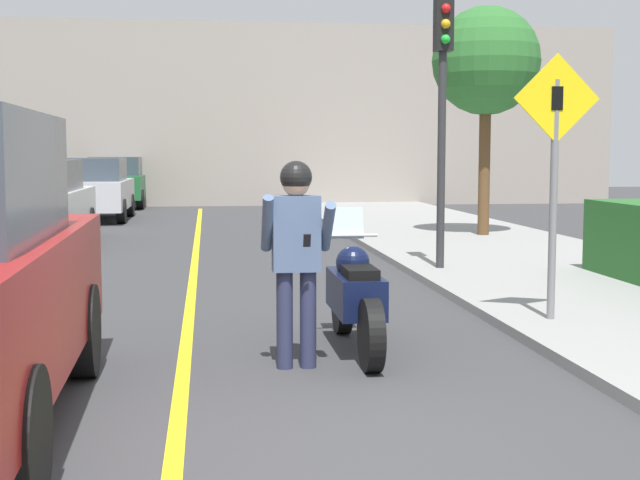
% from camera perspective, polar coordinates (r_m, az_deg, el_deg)
% --- Properties ---
extents(ground_plane, '(80.00, 80.00, 0.00)m').
position_cam_1_polar(ground_plane, '(5.46, -2.88, -13.95)').
color(ground_plane, '#38383A').
extents(road_center_line, '(0.12, 36.00, 0.01)m').
position_cam_1_polar(road_center_line, '(11.28, -8.27, -3.74)').
color(road_center_line, yellow).
rests_on(road_center_line, ground).
extents(building_backdrop, '(28.00, 1.20, 6.22)m').
position_cam_1_polar(building_backdrop, '(31.16, -6.60, 7.95)').
color(building_backdrop, gray).
rests_on(building_backdrop, ground).
extents(motorcycle, '(0.62, 2.23, 1.29)m').
position_cam_1_polar(motorcycle, '(8.24, 2.26, -3.64)').
color(motorcycle, black).
rests_on(motorcycle, ground).
extents(person_biker, '(0.59, 0.48, 1.76)m').
position_cam_1_polar(person_biker, '(7.48, -1.53, -0.09)').
color(person_biker, '#282D4C').
rests_on(person_biker, ground).
extents(crossing_sign, '(0.91, 0.08, 2.72)m').
position_cam_1_polar(crossing_sign, '(9.45, 14.79, 4.92)').
color(crossing_sign, slate).
rests_on(crossing_sign, sidewalk_curb).
extents(traffic_light, '(0.26, 0.30, 3.96)m').
position_cam_1_polar(traffic_light, '(13.41, 7.86, 9.92)').
color(traffic_light, '#2D2D30').
rests_on(traffic_light, sidewalk_curb).
extents(street_tree, '(2.23, 2.23, 4.73)m').
position_cam_1_polar(street_tree, '(19.05, 10.59, 11.12)').
color(street_tree, brown).
rests_on(street_tree, sidewalk_curb).
extents(parked_car_white, '(1.88, 4.20, 1.68)m').
position_cam_1_polar(parked_car_white, '(18.73, -17.69, 2.39)').
color(parked_car_white, black).
rests_on(parked_car_white, ground).
extents(parked_car_silver, '(1.88, 4.20, 1.68)m').
position_cam_1_polar(parked_car_silver, '(24.78, -14.26, 3.21)').
color(parked_car_silver, black).
rests_on(parked_car_silver, ground).
extents(parked_car_green, '(1.88, 4.20, 1.68)m').
position_cam_1_polar(parked_car_green, '(30.49, -12.84, 3.66)').
color(parked_car_green, black).
rests_on(parked_car_green, ground).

